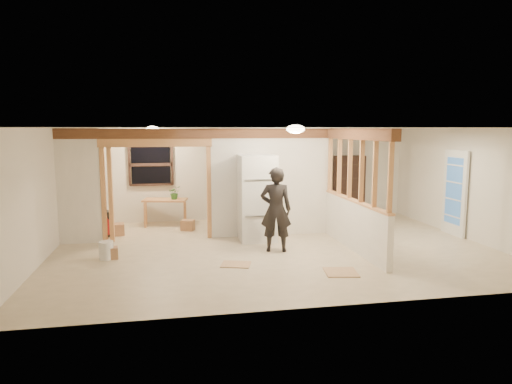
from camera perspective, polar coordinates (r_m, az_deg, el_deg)
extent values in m
cube|color=beige|center=(9.66, 2.26, -7.03)|extent=(9.00, 6.50, 0.01)
cube|color=white|center=(9.33, 2.34, 8.00)|extent=(9.00, 6.50, 0.01)
cube|color=silver|center=(12.58, -1.02, 2.27)|extent=(9.00, 0.01, 2.50)
cube|color=silver|center=(6.33, 8.93, -3.42)|extent=(9.00, 0.01, 2.50)
cube|color=silver|center=(9.48, -25.24, -0.33)|extent=(0.01, 6.50, 2.50)
cube|color=silver|center=(11.30, 25.13, 0.89)|extent=(0.01, 6.50, 2.50)
cube|color=white|center=(10.55, -21.26, 0.65)|extent=(0.90, 0.12, 2.50)
cube|color=white|center=(10.62, 1.90, 1.23)|extent=(2.80, 0.12, 2.50)
cube|color=tan|center=(10.39, -12.24, 0.07)|extent=(2.46, 0.14, 2.20)
cube|color=brown|center=(10.35, -4.62, 7.30)|extent=(7.00, 0.18, 0.22)
cube|color=brown|center=(9.45, 12.47, 7.09)|extent=(0.18, 3.30, 0.22)
cube|color=white|center=(9.65, 12.14, -4.13)|extent=(0.12, 3.20, 1.00)
cube|color=tan|center=(9.48, 12.34, 2.74)|extent=(0.14, 3.20, 1.32)
cube|color=black|center=(12.31, -13.00, 3.35)|extent=(1.12, 0.10, 1.10)
cube|color=white|center=(11.61, 23.59, -0.10)|extent=(0.12, 0.86, 2.00)
ellipsoid|color=#FFEABF|center=(8.92, 4.97, 7.85)|extent=(0.36, 0.36, 0.16)
ellipsoid|color=#FFEABF|center=(11.40, -12.81, 7.69)|extent=(0.32, 0.32, 0.14)
ellipsoid|color=#FFD88C|center=(10.70, -10.20, 6.15)|extent=(0.07, 0.07, 0.07)
cube|color=silver|center=(10.14, 0.12, -0.76)|extent=(0.79, 0.77, 1.91)
imported|color=black|center=(9.24, 2.49, -2.20)|extent=(0.71, 0.54, 1.73)
cube|color=tan|center=(12.04, -11.27, -2.49)|extent=(1.19, 0.76, 0.69)
imported|color=#337432|center=(11.88, -10.14, -0.07)|extent=(0.35, 0.31, 0.34)
cylinder|color=maroon|center=(11.22, -18.53, -3.75)|extent=(0.51, 0.51, 0.59)
cube|color=black|center=(13.21, 11.54, 0.71)|extent=(0.87, 0.29, 1.73)
cylinder|color=white|center=(9.26, -18.20, -6.94)|extent=(0.28, 0.28, 0.35)
cube|color=#AD7B53|center=(11.39, -8.53, -4.12)|extent=(0.37, 0.35, 0.26)
cube|color=#AD7B53|center=(11.24, -16.89, -4.49)|extent=(0.33, 0.33, 0.28)
cube|color=#AD7B53|center=(9.28, -17.73, -7.29)|extent=(0.31, 0.26, 0.22)
cube|color=tan|center=(8.18, 10.58, -9.83)|extent=(0.63, 0.63, 0.02)
cube|color=tan|center=(8.50, -2.53, -9.03)|extent=(0.62, 0.55, 0.02)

